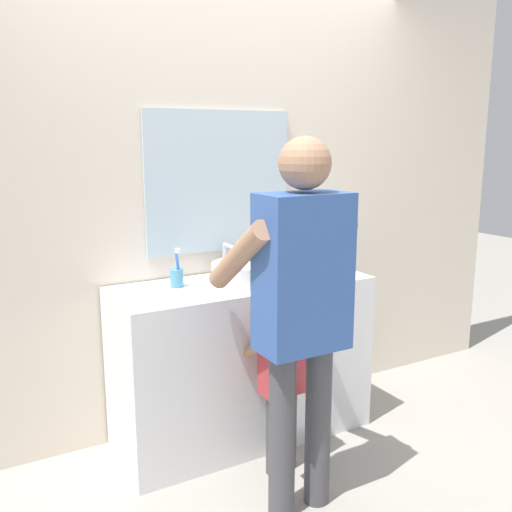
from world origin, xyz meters
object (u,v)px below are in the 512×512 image
soap_bottle (290,260)px  child_toddler (281,368)px  adult_parent (300,296)px  toothbrush_cup (177,277)px

soap_bottle → child_toddler: 0.73m
soap_bottle → adult_parent: 0.88m
soap_bottle → adult_parent: adult_parent is taller
soap_bottle → adult_parent: size_ratio=0.10×
soap_bottle → adult_parent: (-0.44, -0.76, 0.04)m
soap_bottle → child_toddler: soap_bottle is taller
toothbrush_cup → soap_bottle: 0.70m
soap_bottle → adult_parent: bearing=-120.1°
toothbrush_cup → adult_parent: (0.26, -0.76, 0.05)m
soap_bottle → child_toddler: size_ratio=0.18×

